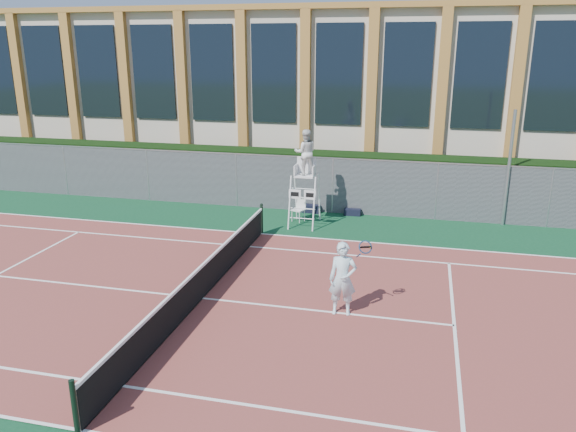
% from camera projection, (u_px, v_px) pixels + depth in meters
% --- Properties ---
extents(ground, '(120.00, 120.00, 0.00)m').
position_uv_depth(ground, '(202.00, 299.00, 14.79)').
color(ground, '#233814').
extents(apron, '(36.00, 20.00, 0.01)m').
position_uv_depth(apron, '(216.00, 284.00, 15.72)').
color(apron, '#0D3B1F').
rests_on(apron, ground).
extents(tennis_court, '(23.77, 10.97, 0.02)m').
position_uv_depth(tennis_court, '(202.00, 299.00, 14.78)').
color(tennis_court, brown).
rests_on(tennis_court, apron).
extents(tennis_net, '(0.10, 11.30, 1.10)m').
position_uv_depth(tennis_net, '(201.00, 280.00, 14.63)').
color(tennis_net, black).
rests_on(tennis_net, ground).
extents(fence, '(40.00, 0.06, 2.20)m').
position_uv_depth(fence, '(284.00, 183.00, 22.66)').
color(fence, '#595E60').
rests_on(fence, ground).
extents(hedge, '(40.00, 1.40, 2.20)m').
position_uv_depth(hedge, '(291.00, 177.00, 23.77)').
color(hedge, black).
rests_on(hedge, ground).
extents(building, '(45.00, 10.60, 8.22)m').
position_uv_depth(building, '(325.00, 90.00, 30.29)').
color(building, beige).
rests_on(building, ground).
extents(steel_pole, '(0.12, 0.12, 4.27)m').
position_uv_depth(steel_pole, '(509.00, 169.00, 20.35)').
color(steel_pole, '#9EA0A5').
rests_on(steel_pole, ground).
extents(umpire_chair, '(1.00, 1.55, 3.60)m').
position_uv_depth(umpire_chair, '(305.00, 155.00, 20.30)').
color(umpire_chair, white).
rests_on(umpire_chair, ground).
extents(plastic_chair, '(0.55, 0.55, 0.91)m').
position_uv_depth(plastic_chair, '(300.00, 207.00, 21.31)').
color(plastic_chair, silver).
rests_on(plastic_chair, apron).
extents(sports_bag_near, '(0.77, 0.35, 0.32)m').
position_uv_depth(sports_bag_near, '(311.00, 209.00, 22.47)').
color(sports_bag_near, black).
rests_on(sports_bag_near, apron).
extents(sports_bag_far, '(0.65, 0.29, 0.26)m').
position_uv_depth(sports_bag_far, '(352.00, 212.00, 22.10)').
color(sports_bag_far, black).
rests_on(sports_bag_far, apron).
extents(tennis_player, '(1.04, 0.72, 1.86)m').
position_uv_depth(tennis_player, '(343.00, 279.00, 13.68)').
color(tennis_player, silver).
rests_on(tennis_player, tennis_court).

